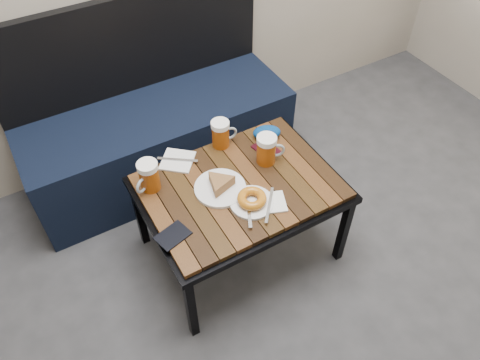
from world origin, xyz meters
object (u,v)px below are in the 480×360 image
knit_pouch (267,132)px  cafe_table (240,191)px  plate_bagel (252,200)px  passport_navy (173,236)px  beer_mug_right (267,149)px  plate_pie (220,185)px  passport_burgundy (266,149)px  beer_mug_centre (221,134)px  bench (158,133)px  beer_mug_left (149,176)px

knit_pouch → cafe_table: bearing=-142.4°
plate_bagel → passport_navy: size_ratio=1.74×
beer_mug_right → passport_navy: bearing=-142.2°
plate_pie → passport_navy: size_ratio=1.74×
plate_bagel → knit_pouch: (0.27, 0.32, 0.01)m
beer_mug_right → plate_bagel: (-0.18, -0.18, -0.05)m
plate_pie → knit_pouch: bearing=27.7°
knit_pouch → passport_navy: bearing=-153.8°
plate_bagel → passport_burgundy: size_ratio=1.82×
beer_mug_centre → beer_mug_right: bearing=-50.8°
cafe_table → knit_pouch: bearing=37.6°
bench → passport_navy: 0.87m
beer_mug_centre → passport_burgundy: (0.16, -0.13, -0.06)m
cafe_table → beer_mug_left: bearing=152.7°
bench → plate_bagel: (0.09, -0.82, 0.22)m
passport_navy → passport_burgundy: (0.57, 0.23, -0.00)m
plate_pie → plate_bagel: 0.15m
passport_burgundy → cafe_table: bearing=-158.6°
beer_mug_right → plate_pie: beer_mug_right is taller
cafe_table → beer_mug_centre: 0.29m
bench → passport_burgundy: bench is taller
passport_navy → plate_bagel: bearing=73.0°
beer_mug_left → passport_burgundy: beer_mug_left is taller
passport_navy → beer_mug_left: bearing=159.9°
cafe_table → knit_pouch: (0.26, 0.20, 0.07)m
cafe_table → plate_bagel: 0.13m
cafe_table → passport_burgundy: 0.25m
cafe_table → plate_bagel: size_ratio=3.82×
bench → passport_burgundy: size_ratio=11.59×
cafe_table → beer_mug_centre: beer_mug_centre is taller
beer_mug_right → knit_pouch: 0.17m
bench → beer_mug_centre: (0.16, -0.44, 0.27)m
bench → beer_mug_left: (-0.23, -0.53, 0.27)m
beer_mug_right → knit_pouch: size_ratio=1.09×
beer_mug_right → knit_pouch: beer_mug_right is taller
bench → plate_pie: size_ratio=6.39×
bench → passport_navy: size_ratio=11.11×
passport_burgundy → beer_mug_right: bearing=-131.7°
plate_pie → passport_navy: (-0.27, -0.12, -0.02)m
plate_bagel → beer_mug_right: bearing=44.6°
beer_mug_left → plate_bagel: (0.32, -0.29, -0.05)m
bench → beer_mug_centre: bearing=-70.7°
bench → beer_mug_right: bench is taller
beer_mug_left → plate_pie: (0.25, -0.15, -0.05)m
beer_mug_centre → knit_pouch: size_ratio=1.03×
beer_mug_centre → plate_pie: 0.28m
cafe_table → passport_navy: passport_navy is taller
cafe_table → plate_pie: (-0.09, 0.02, 0.07)m
beer_mug_centre → plate_bagel: 0.38m
beer_mug_left → passport_burgundy: size_ratio=1.16×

